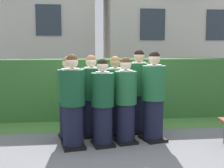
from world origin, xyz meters
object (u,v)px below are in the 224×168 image
at_px(student_front_row_0, 73,104).
at_px(student_front_row_3, 154,98).
at_px(student_rear_row_1, 91,98).
at_px(student_rear_row_3, 139,93).
at_px(student_rear_row_2, 115,97).
at_px(student_front_row_1, 103,105).
at_px(student_front_row_2, 125,102).
at_px(student_rear_row_0, 68,100).

xyz_separation_m(student_front_row_0, student_front_row_3, (1.48, 0.24, 0.02)).
bearing_deg(student_rear_row_1, student_rear_row_3, 9.50).
xyz_separation_m(student_front_row_0, student_rear_row_2, (0.82, 0.70, -0.03)).
distance_m(student_rear_row_1, student_rear_row_3, 0.98).
bearing_deg(student_front_row_1, student_front_row_3, 10.98).
bearing_deg(student_front_row_2, student_rear_row_1, 141.19).
xyz_separation_m(student_front_row_3, student_rear_row_1, (-1.13, 0.41, -0.04)).
relative_size(student_front_row_3, student_rear_row_2, 1.07).
height_order(student_front_row_2, student_rear_row_3, student_rear_row_3).
bearing_deg(student_rear_row_1, student_front_row_3, -19.88).
xyz_separation_m(student_front_row_0, student_rear_row_3, (1.32, 0.82, 0.03)).
height_order(student_front_row_2, student_rear_row_2, student_rear_row_2).
xyz_separation_m(student_front_row_0, student_rear_row_1, (0.35, 0.65, -0.02)).
relative_size(student_front_row_0, student_rear_row_3, 0.96).
xyz_separation_m(student_rear_row_0, student_rear_row_1, (0.44, 0.13, 0.01)).
bearing_deg(student_rear_row_1, student_rear_row_2, 6.06).
xyz_separation_m(student_front_row_1, student_rear_row_2, (0.30, 0.65, 0.01)).
distance_m(student_front_row_0, student_rear_row_0, 0.53).
relative_size(student_front_row_0, student_rear_row_0, 1.03).
bearing_deg(student_front_row_0, student_rear_row_3, 31.78).
xyz_separation_m(student_rear_row_0, student_rear_row_2, (0.91, 0.18, -0.00)).
distance_m(student_front_row_2, student_rear_row_1, 0.76).
bearing_deg(student_front_row_3, student_rear_row_1, 160.12).
bearing_deg(student_rear_row_3, student_front_row_2, -120.19).
bearing_deg(student_front_row_2, student_front_row_1, -164.49).
relative_size(student_front_row_0, student_rear_row_2, 1.04).
bearing_deg(student_front_row_0, student_rear_row_2, 40.66).
distance_m(student_front_row_3, student_rear_row_1, 1.20).
distance_m(student_front_row_3, student_rear_row_0, 1.60).
bearing_deg(student_rear_row_3, student_front_row_0, -148.22).
height_order(student_front_row_3, student_rear_row_1, student_front_row_3).
bearing_deg(student_front_row_2, student_rear_row_2, 103.32).
xyz_separation_m(student_front_row_3, student_rear_row_3, (-0.16, 0.57, 0.01)).
bearing_deg(student_front_row_0, student_rear_row_0, 99.61).
bearing_deg(student_front_row_2, student_front_row_0, -169.46).
distance_m(student_front_row_2, student_front_row_3, 0.54).
relative_size(student_front_row_3, student_rear_row_0, 1.06).
distance_m(student_rear_row_2, student_rear_row_3, 0.51).
height_order(student_front_row_0, student_rear_row_2, student_front_row_0).
bearing_deg(student_rear_row_2, student_rear_row_0, -168.52).
xyz_separation_m(student_front_row_1, student_rear_row_1, (-0.17, 0.60, 0.02)).
bearing_deg(student_front_row_1, student_rear_row_3, 43.58).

